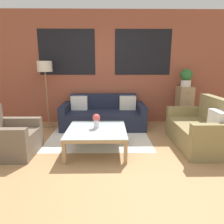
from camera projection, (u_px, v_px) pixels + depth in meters
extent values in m
plane|color=#AD7F51|center=(103.00, 165.00, 3.06)|extent=(16.00, 16.00, 0.00)
cube|color=brown|center=(105.00, 69.00, 5.11)|extent=(8.40, 0.08, 2.80)
cube|color=black|center=(67.00, 52.00, 4.96)|extent=(1.40, 0.01, 1.10)
cube|color=black|center=(143.00, 52.00, 4.99)|extent=(1.40, 0.01, 1.10)
cube|color=silver|center=(99.00, 138.00, 4.18)|extent=(2.10, 1.47, 0.00)
cube|color=#1E2338|center=(103.00, 120.00, 4.78)|extent=(1.67, 0.72, 0.40)
cube|color=#1E2338|center=(104.00, 109.00, 5.17)|extent=(1.67, 0.16, 0.78)
cube|color=#1E2338|center=(66.00, 116.00, 4.83)|extent=(0.16, 0.88, 0.58)
cube|color=#1E2338|center=(141.00, 116.00, 4.85)|extent=(0.16, 0.88, 0.58)
cube|color=white|center=(79.00, 103.00, 4.96)|extent=(0.40, 0.16, 0.34)
cube|color=silver|center=(128.00, 103.00, 4.98)|extent=(0.40, 0.16, 0.34)
cube|color=olive|center=(193.00, 135.00, 3.75)|extent=(0.64, 1.14, 0.42)
cube|color=olive|center=(215.00, 122.00, 3.70)|extent=(0.16, 1.14, 0.92)
cube|color=olive|center=(185.00, 121.00, 4.35)|extent=(0.80, 0.14, 0.62)
cube|color=olive|center=(215.00, 143.00, 3.11)|extent=(0.80, 0.14, 0.62)
cube|color=white|center=(218.00, 121.00, 3.33)|extent=(0.16, 0.40, 0.34)
cube|color=#6B5B4C|center=(17.00, 143.00, 3.41)|extent=(0.64, 0.51, 0.40)
cube|color=#6B5B4C|center=(2.00, 146.00, 3.07)|extent=(0.80, 0.14, 0.56)
cube|color=#6B5B4C|center=(20.00, 132.00, 3.71)|extent=(0.80, 0.14, 0.56)
cube|color=silver|center=(97.00, 129.00, 3.47)|extent=(1.02, 1.02, 0.01)
cube|color=tan|center=(95.00, 142.00, 3.00)|extent=(1.02, 0.05, 0.05)
cube|color=tan|center=(98.00, 123.00, 3.94)|extent=(1.02, 0.05, 0.05)
cube|color=tan|center=(69.00, 131.00, 3.47)|extent=(0.05, 1.02, 0.05)
cube|color=tan|center=(124.00, 131.00, 3.48)|extent=(0.05, 1.02, 0.05)
cube|color=tan|center=(64.00, 152.00, 3.05)|extent=(0.05, 0.05, 0.40)
cube|color=tan|center=(126.00, 152.00, 3.06)|extent=(0.06, 0.05, 0.40)
cube|color=tan|center=(74.00, 132.00, 3.97)|extent=(0.05, 0.05, 0.40)
cube|color=tan|center=(122.00, 132.00, 3.98)|extent=(0.06, 0.05, 0.40)
cylinder|color=olive|center=(49.00, 126.00, 4.99)|extent=(0.28, 0.28, 0.02)
cylinder|color=olive|center=(47.00, 99.00, 4.83)|extent=(0.03, 0.03, 1.32)
cylinder|color=beige|center=(45.00, 66.00, 4.65)|extent=(0.34, 0.34, 0.24)
cube|color=tan|center=(184.00, 106.00, 5.07)|extent=(0.34, 0.42, 0.97)
sphere|color=#38332D|center=(188.00, 93.00, 4.78)|extent=(0.02, 0.02, 0.02)
sphere|color=#38332D|center=(187.00, 103.00, 4.83)|extent=(0.02, 0.02, 0.02)
sphere|color=#38332D|center=(187.00, 112.00, 4.89)|extent=(0.02, 0.02, 0.02)
sphere|color=#38332D|center=(186.00, 122.00, 4.94)|extent=(0.02, 0.02, 0.02)
cylinder|color=silver|center=(186.00, 83.00, 4.94)|extent=(0.24, 0.24, 0.16)
sphere|color=#2D6B33|center=(186.00, 75.00, 4.89)|extent=(0.29, 0.29, 0.29)
cylinder|color=silver|center=(96.00, 124.00, 3.51)|extent=(0.09, 0.09, 0.14)
sphere|color=#CC4C4C|center=(96.00, 118.00, 3.48)|extent=(0.13, 0.13, 0.13)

